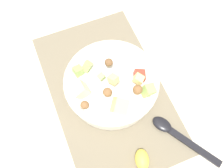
{
  "coord_description": "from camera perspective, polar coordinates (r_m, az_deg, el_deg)",
  "views": [
    {
      "loc": [
        -0.31,
        0.11,
        0.75
      ],
      "look_at": [
        -0.0,
        -0.01,
        0.05
      ],
      "focal_mm": 45.23,
      "sensor_mm": 36.0,
      "label": 1
    }
  ],
  "objects": [
    {
      "name": "ground_plane",
      "position": [
        0.82,
        -0.84,
        -1.64
      ],
      "size": [
        2.4,
        2.4,
        0.0
      ],
      "primitive_type": "plane",
      "color": "silver"
    },
    {
      "name": "placemat",
      "position": [
        0.82,
        -0.84,
        -1.56
      ],
      "size": [
        0.52,
        0.31,
        0.01
      ],
      "primitive_type": "cube",
      "color": "#756B56",
      "rests_on": "ground_plane"
    },
    {
      "name": "salad_bowl",
      "position": [
        0.78,
        0.0,
        -0.34
      ],
      "size": [
        0.26,
        0.26,
        0.11
      ],
      "color": "white",
      "rests_on": "placemat"
    },
    {
      "name": "serving_spoon",
      "position": [
        0.78,
        12.6,
        -9.68
      ],
      "size": [
        0.19,
        0.13,
        0.01
      ],
      "color": "black",
      "rests_on": "placemat"
    }
  ]
}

